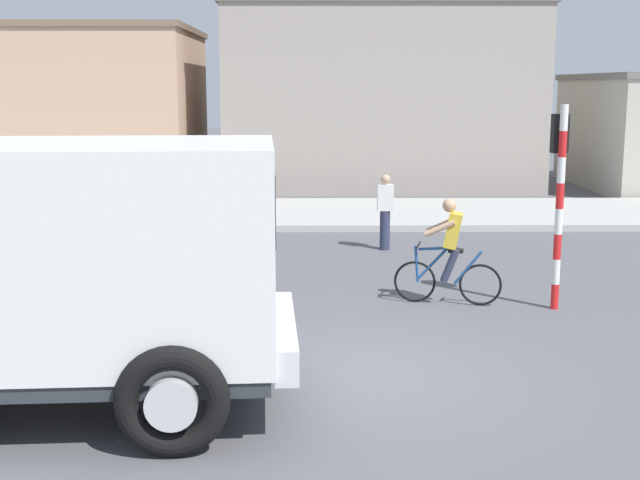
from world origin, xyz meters
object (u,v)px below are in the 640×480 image
traffic_light_pole (559,178)px  pedestrian_near_kerb (385,211)px  cyclist (449,251)px  truck_foreground (30,260)px

traffic_light_pole → pedestrian_near_kerb: (-2.27, 4.82, -1.22)m
cyclist → pedestrian_near_kerb: bearing=97.8°
traffic_light_pole → cyclist: bearing=171.4°
pedestrian_near_kerb → traffic_light_pole: bearing=-64.8°
cyclist → pedestrian_near_kerb: (-0.63, 4.57, -0.02)m
truck_foreground → pedestrian_near_kerb: 10.15m
cyclist → pedestrian_near_kerb: cyclist is taller
cyclist → traffic_light_pole: size_ratio=0.54×
cyclist → pedestrian_near_kerb: size_ratio=1.06×
cyclist → traffic_light_pole: traffic_light_pole is taller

